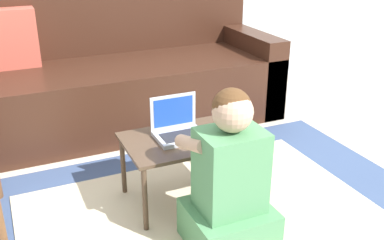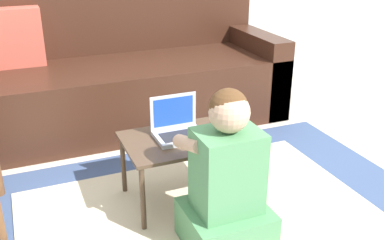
% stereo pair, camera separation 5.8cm
% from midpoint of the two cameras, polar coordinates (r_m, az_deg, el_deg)
% --- Properties ---
extents(ground_plane, '(16.00, 16.00, 0.00)m').
position_cam_midpoint_polar(ground_plane, '(2.16, 2.90, -11.47)').
color(ground_plane, beige).
extents(area_rug, '(2.22, 1.52, 0.01)m').
position_cam_midpoint_polar(area_rug, '(2.10, 0.69, -12.41)').
color(area_rug, '#3D517A').
rests_on(area_rug, ground_plane).
extents(couch, '(2.08, 0.81, 0.88)m').
position_cam_midpoint_polar(couch, '(3.07, -9.97, 5.18)').
color(couch, '#381E14').
rests_on(couch, ground_plane).
extents(laptop_desk, '(0.58, 0.38, 0.33)m').
position_cam_midpoint_polar(laptop_desk, '(2.11, -1.51, -3.12)').
color(laptop_desk, '#4C3828').
rests_on(laptop_desk, ground_plane).
extents(laptop, '(0.23, 0.18, 0.19)m').
position_cam_midpoint_polar(laptop, '(2.09, -2.51, -1.28)').
color(laptop, '#B7BCC6').
rests_on(laptop, laptop_desk).
extents(computer_mouse, '(0.06, 0.11, 0.04)m').
position_cam_midpoint_polar(computer_mouse, '(2.10, 2.25, -1.61)').
color(computer_mouse, '#234CB2').
rests_on(computer_mouse, laptop_desk).
extents(person_seated, '(0.34, 0.38, 0.69)m').
position_cam_midpoint_polar(person_seated, '(1.81, 3.83, -8.20)').
color(person_seated, '#518E5B').
rests_on(person_seated, ground_plane).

